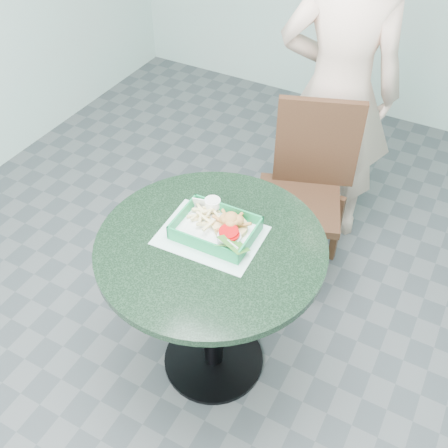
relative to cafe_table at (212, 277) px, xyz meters
The scene contains 10 objects.
floor 0.58m from the cafe_table, ahead, with size 4.00×5.00×0.02m, color #303335.
cafe_table is the anchor object (origin of this frame).
dining_chair 0.80m from the cafe_table, 84.13° to the left, with size 0.40×0.40×0.93m.
diner_person 1.20m from the cafe_table, 86.29° to the left, with size 0.68×0.45×1.88m, color beige.
placemat 0.18m from the cafe_table, 119.52° to the left, with size 0.37×0.28×0.00m, color #ACCFC5.
food_basket 0.19m from the cafe_table, 98.12° to the left, with size 0.29×0.21×0.06m.
crab_sandwich 0.24m from the cafe_table, 64.94° to the left, with size 0.13×0.13×0.07m.
fries_pile 0.24m from the cafe_table, 126.60° to the left, with size 0.11×0.12×0.05m, color #E2CD89, non-canonical shape.
sauce_ramekin 0.28m from the cafe_table, 116.18° to the left, with size 0.06×0.06×0.03m.
garnish_cup 0.22m from the cafe_table, 11.68° to the left, with size 0.13×0.13×0.05m.
Camera 1 is at (0.68, -1.16, 2.12)m, focal length 42.00 mm.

